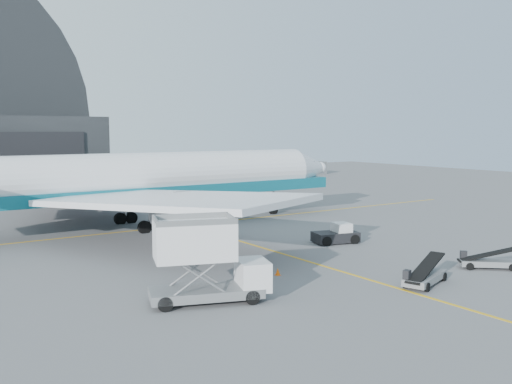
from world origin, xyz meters
TOP-DOWN VIEW (x-y plane):
  - ground at (0.00, 0.00)m, footprint 200.00×200.00m
  - taxi_lines at (0.00, 12.67)m, footprint 80.00×42.12m
  - distant_bldg_a at (38.00, 72.00)m, footprint 14.00×8.00m
  - distant_bldg_b at (55.00, 68.00)m, footprint 8.00×6.00m
  - airliner at (-4.98, 21.39)m, footprint 50.82×49.28m
  - catering_truck at (-11.59, -4.86)m, footprint 7.40×4.68m
  - pushback_tug at (6.77, 4.07)m, footprint 4.34×3.15m
  - belt_loader_a at (2.11, -9.54)m, footprint 4.69×2.83m
  - belt_loader_b at (9.42, -9.24)m, footprint 3.98×3.68m
  - traffic_cone at (-4.38, -2.23)m, footprint 0.35×0.35m

SIDE VIEW (x-z plane):
  - ground at x=0.00m, z-range 0.00..0.00m
  - distant_bldg_a at x=38.00m, z-range -2.00..2.00m
  - distant_bldg_b at x=55.00m, z-range -1.40..1.40m
  - taxi_lines at x=0.00m, z-range 0.00..0.02m
  - traffic_cone at x=-4.38m, z-range -0.01..0.49m
  - belt_loader_b at x=9.42m, z-range -0.32..1.33m
  - belt_loader_a at x=2.11m, z-range -0.34..1.43m
  - pushback_tug at x=6.77m, z-range -0.23..1.59m
  - catering_truck at x=-11.59m, z-range 0.03..4.81m
  - airliner at x=-4.98m, z-range -3.93..13.91m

